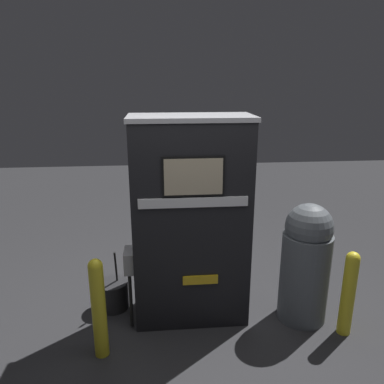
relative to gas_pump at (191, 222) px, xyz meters
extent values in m
plane|color=#2D2D30|center=(0.00, -0.25, -0.98)|extent=(14.00, 14.00, 0.00)
cube|color=black|center=(0.00, 0.00, -0.51)|extent=(1.05, 0.50, 0.95)
cube|color=black|center=(0.00, 0.00, 0.45)|extent=(1.05, 0.50, 0.97)
cube|color=#99999E|center=(0.00, 0.00, 0.96)|extent=(1.08, 0.53, 0.04)
cube|color=black|center=(0.00, -0.25, 0.50)|extent=(0.52, 0.01, 0.34)
cube|color=tan|center=(0.00, -0.26, 0.50)|extent=(0.49, 0.01, 0.31)
cube|color=silver|center=(0.00, -0.26, 0.28)|extent=(0.93, 0.02, 0.08)
cube|color=gold|center=(0.07, -0.26, -0.46)|extent=(0.32, 0.02, 0.08)
cube|color=#99999E|center=(-0.57, -0.10, -0.32)|extent=(0.09, 0.22, 0.20)
cylinder|color=black|center=(-0.57, -0.17, -0.69)|extent=(0.03, 0.03, 0.54)
cylinder|color=yellow|center=(-0.80, -0.51, -0.56)|extent=(0.12, 0.12, 0.84)
sphere|color=yellow|center=(-0.80, -0.51, -0.14)|extent=(0.12, 0.12, 0.12)
cylinder|color=#51565B|center=(1.08, -0.15, -0.54)|extent=(0.46, 0.46, 0.88)
sphere|color=#51565B|center=(1.08, -0.15, -0.03)|extent=(0.44, 0.44, 0.44)
cylinder|color=yellow|center=(1.38, -0.42, -0.60)|extent=(0.12, 0.12, 0.76)
sphere|color=yellow|center=(1.38, -0.42, -0.22)|extent=(0.12, 0.12, 0.12)
cylinder|color=#262628|center=(-0.78, 0.18, -0.84)|extent=(0.31, 0.31, 0.29)
cylinder|color=black|center=(-0.73, 0.18, -0.53)|extent=(0.02, 0.10, 0.37)
camera|label=1|loc=(-0.28, -3.22, 1.28)|focal=35.00mm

